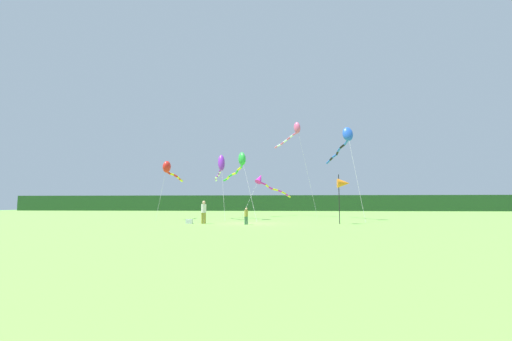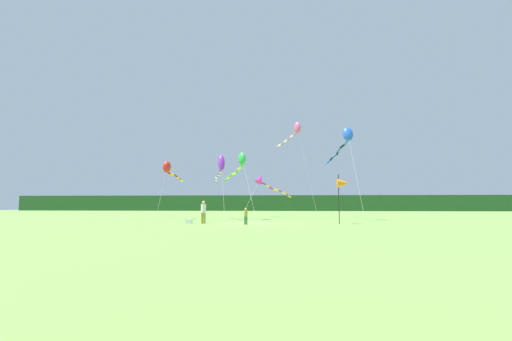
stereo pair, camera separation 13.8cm
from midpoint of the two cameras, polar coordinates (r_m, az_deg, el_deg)
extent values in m
plane|color=#6B9E42|center=(25.74, -0.98, -8.85)|extent=(120.00, 120.00, 0.00)
cube|color=#234C23|center=(70.61, 2.72, -5.46)|extent=(108.00, 3.75, 3.14)
cylinder|color=olive|center=(25.85, -8.84, -7.87)|extent=(0.17, 0.17, 0.81)
cylinder|color=olive|center=(25.81, -8.44, -7.88)|extent=(0.17, 0.17, 0.81)
cylinder|color=silver|center=(25.81, -8.62, -6.26)|extent=(0.37, 0.37, 0.64)
sphere|color=tan|center=(25.80, -8.60, -5.29)|extent=(0.24, 0.24, 0.24)
cylinder|color=#3F724C|center=(24.54, -1.72, -8.34)|extent=(0.12, 0.12, 0.57)
cylinder|color=#3F724C|center=(24.52, -1.41, -8.35)|extent=(0.12, 0.12, 0.57)
cylinder|color=olive|center=(24.51, -1.56, -7.15)|extent=(0.26, 0.26, 0.45)
sphere|color=tan|center=(24.50, -1.56, -6.43)|extent=(0.17, 0.17, 0.17)
cube|color=silver|center=(26.10, -10.98, -8.35)|extent=(0.47, 0.37, 0.32)
cylinder|color=black|center=(25.93, 13.81, -4.65)|extent=(0.06, 0.06, 3.64)
cone|color=orange|center=(26.02, 14.51, -2.07)|extent=(0.90, 0.70, 0.70)
cylinder|color=#B2B2B2|center=(30.26, -5.39, -3.36)|extent=(0.85, 2.59, 5.26)
ellipsoid|color=purple|center=(31.80, -5.67, 1.28)|extent=(0.91, 1.18, 1.70)
cylinder|color=purple|center=(31.94, -5.83, 0.01)|extent=(0.43, 0.53, 0.30)
cylinder|color=white|center=(32.36, -5.94, -0.24)|extent=(0.26, 0.52, 0.30)
cylinder|color=purple|center=(32.79, -6.01, -0.47)|extent=(0.39, 0.52, 0.27)
cylinder|color=white|center=(33.22, -6.12, -0.69)|extent=(0.29, 0.53, 0.30)
cylinder|color=purple|center=(33.65, -6.26, -0.89)|extent=(0.42, 0.51, 0.25)
cylinder|color=white|center=(34.07, -6.49, -1.11)|extent=(0.40, 0.55, 0.33)
cylinder|color=purple|center=(34.51, -6.58, -1.33)|extent=(0.29, 0.50, 0.25)
cylinder|color=white|center=(34.95, -6.55, -1.52)|extent=(0.24, 0.52, 0.32)
cylinder|color=#B2B2B2|center=(38.94, 8.64, -0.01)|extent=(2.02, 2.28, 10.39)
ellipsoid|color=#E5598C|center=(40.82, 7.02, 7.10)|extent=(1.19, 1.23, 1.50)
cylinder|color=#E5598C|center=(40.88, 6.68, 6.13)|extent=(0.67, 0.61, 0.41)
cylinder|color=white|center=(41.31, 6.12, 5.75)|extent=(0.49, 0.70, 0.33)
cylinder|color=#E5598C|center=(41.81, 5.64, 5.37)|extent=(0.58, 0.69, 0.41)
cylinder|color=white|center=(42.26, 5.11, 4.96)|extent=(0.59, 0.67, 0.39)
cylinder|color=#E5598C|center=(42.73, 4.59, 4.57)|extent=(0.58, 0.68, 0.39)
cylinder|color=white|center=(43.19, 4.05, 4.24)|extent=(0.60, 0.64, 0.32)
cylinder|color=#E5598C|center=(43.68, 3.57, 3.96)|extent=(0.52, 0.68, 0.32)
cylinder|color=#B2B2B2|center=(30.13, -1.06, -2.97)|extent=(1.70, 3.47, 5.69)
ellipsoid|color=green|center=(32.18, -2.22, 1.94)|extent=(1.18, 1.53, 1.57)
cylinder|color=green|center=(32.47, -2.29, 0.78)|extent=(0.37, 0.81, 0.38)
cylinder|color=yellow|center=(33.16, -2.62, 0.34)|extent=(0.57, 0.78, 0.37)
cylinder|color=green|center=(33.83, -3.02, -0.14)|extent=(0.49, 0.82, 0.44)
cylinder|color=yellow|center=(34.51, -3.46, -0.52)|extent=(0.60, 0.74, 0.28)
cylinder|color=green|center=(35.14, -4.05, -0.80)|extent=(0.66, 0.73, 0.36)
cylinder|color=yellow|center=(35.80, -4.51, -1.17)|extent=(0.49, 0.81, 0.39)
cylinder|color=green|center=(36.47, -4.94, -1.53)|extent=(0.66, 0.73, 0.36)
cylinder|color=#B2B2B2|center=(32.15, -15.40, -3.61)|extent=(0.30, 1.77, 4.92)
ellipsoid|color=red|center=(33.09, -14.54, 0.59)|extent=(0.86, 1.20, 1.26)
cylinder|color=red|center=(33.25, -14.31, -0.35)|extent=(0.35, 0.61, 0.35)
cylinder|color=yellow|center=(33.66, -13.77, -0.60)|extent=(0.38, 0.58, 0.26)
cylinder|color=red|center=(34.05, -13.21, -0.84)|extent=(0.41, 0.61, 0.34)
cylinder|color=yellow|center=(34.48, -12.79, -1.11)|extent=(0.20, 0.56, 0.28)
cylinder|color=red|center=(34.97, -12.57, -1.33)|extent=(0.24, 0.57, 0.30)
cylinder|color=yellow|center=(35.45, -12.28, -1.59)|extent=(0.30, 0.60, 0.34)
cylinder|color=#B2B2B2|center=(37.41, -0.73, -4.49)|extent=(1.79, 2.84, 4.34)
cone|color=#E026B2|center=(38.83, 0.76, -1.33)|extent=(1.33, 1.48, 1.31)
cylinder|color=#E026B2|center=(39.08, 1.25, -2.15)|extent=(0.79, 0.79, 0.42)
cylinder|color=yellow|center=(39.76, 1.96, -2.53)|extent=(0.48, 0.94, 0.42)
cylinder|color=#E026B2|center=(40.51, 2.55, -2.92)|extent=(0.67, 0.88, 0.44)
cylinder|color=yellow|center=(41.15, 3.35, -3.21)|extent=(0.78, 0.77, 0.32)
cylinder|color=#E026B2|center=(41.82, 4.09, -3.42)|extent=(0.61, 0.89, 0.33)
cylinder|color=yellow|center=(42.54, 4.73, -3.71)|extent=(0.71, 0.86, 0.44)
cylinder|color=#E026B2|center=(43.30, 5.28, -4.04)|extent=(0.51, 0.93, 0.41)
cylinder|color=yellow|center=(44.11, 5.67, -4.31)|extent=(0.50, 0.92, 0.36)
cylinder|color=#B2B2B2|center=(30.39, 16.48, -0.66)|extent=(0.44, 4.20, 7.91)
ellipsoid|color=blue|center=(32.93, 15.20, 5.89)|extent=(1.05, 1.12, 1.54)
cylinder|color=blue|center=(33.22, 14.97, 4.58)|extent=(0.34, 0.97, 0.43)
cylinder|color=black|center=(34.00, 14.39, 3.99)|extent=(0.46, 0.95, 0.37)
cylinder|color=blue|center=(34.79, 13.87, 3.45)|extent=(0.30, 0.96, 0.40)
cylinder|color=black|center=(35.63, 13.58, 2.90)|extent=(0.20, 0.94, 0.40)
cylinder|color=blue|center=(36.44, 13.15, 2.41)|extent=(0.49, 0.95, 0.37)
cylinder|color=black|center=(37.24, 12.64, 1.96)|extent=(0.35, 0.96, 0.37)
cylinder|color=blue|center=(38.04, 12.17, 1.47)|extent=(0.46, 0.97, 0.45)
camera|label=1|loc=(0.07, -89.88, -0.01)|focal=23.96mm
camera|label=2|loc=(0.07, 90.12, 0.01)|focal=23.96mm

